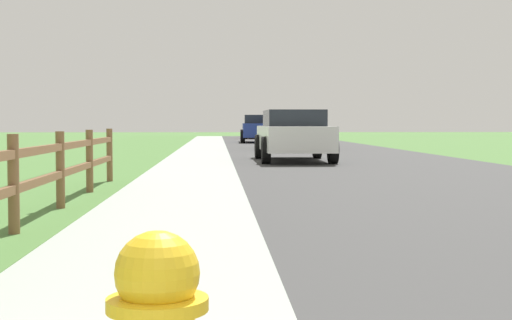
{
  "coord_description": "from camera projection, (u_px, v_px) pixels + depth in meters",
  "views": [
    {
      "loc": [
        -0.44,
        -0.26,
        1.09
      ],
      "look_at": [
        0.05,
        8.95,
        0.63
      ],
      "focal_mm": 52.4,
      "sensor_mm": 36.0,
      "label": 1
    }
  ],
  "objects": [
    {
      "name": "parked_car_blue",
      "position": [
        259.0,
        129.0,
        41.26
      ],
      "size": [
        2.12,
        4.62,
        1.51
      ],
      "color": "navy",
      "rests_on": "ground"
    },
    {
      "name": "parked_car_red",
      "position": [
        258.0,
        127.0,
        51.61
      ],
      "size": [
        2.15,
        4.93,
        1.61
      ],
      "color": "maroon",
      "rests_on": "ground"
    },
    {
      "name": "parked_suv_white",
      "position": [
        293.0,
        134.0,
        21.17
      ],
      "size": [
        2.03,
        4.83,
        1.44
      ],
      "color": "white",
      "rests_on": "ground"
    },
    {
      "name": "curb_concrete",
      "position": [
        146.0,
        153.0,
        27.11
      ],
      "size": [
        6.0,
        66.0,
        0.01
      ],
      "primitive_type": "cube",
      "color": "#A2ABA1",
      "rests_on": "ground"
    },
    {
      "name": "road_asphalt",
      "position": [
        324.0,
        152.0,
        27.45
      ],
      "size": [
        7.0,
        66.0,
        0.01
      ],
      "primitive_type": "cube",
      "color": "#3A3A3A",
      "rests_on": "ground"
    },
    {
      "name": "parked_car_black",
      "position": [
        288.0,
        130.0,
        30.66
      ],
      "size": [
        2.14,
        4.6,
        1.5
      ],
      "color": "black",
      "rests_on": "ground"
    },
    {
      "name": "ground_plane",
      "position": [
        230.0,
        155.0,
        25.27
      ],
      "size": [
        120.0,
        120.0,
        0.0
      ],
      "primitive_type": "plane",
      "color": "#4C7939"
    },
    {
      "name": "grass_verge",
      "position": [
        104.0,
        153.0,
        27.03
      ],
      "size": [
        5.0,
        66.0,
        0.0
      ],
      "primitive_type": "cube",
      "color": "#4C7939",
      "rests_on": "ground"
    },
    {
      "name": "rail_fence",
      "position": [
        13.0,
        176.0,
        7.22
      ],
      "size": [
        0.11,
        13.14,
        0.98
      ],
      "color": "brown",
      "rests_on": "ground"
    }
  ]
}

